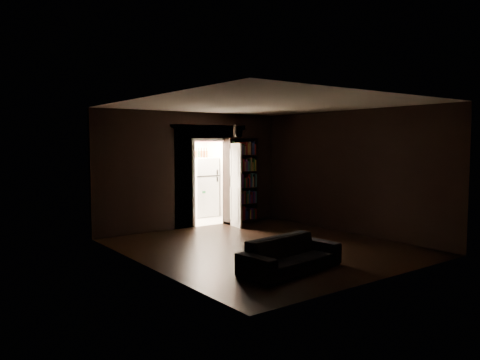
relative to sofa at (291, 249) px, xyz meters
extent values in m
plane|color=black|center=(0.74, 1.56, -0.35)|extent=(5.50, 5.50, 0.00)
cube|color=black|center=(-0.48, 4.36, 1.05)|extent=(2.55, 0.10, 2.80)
cube|color=black|center=(2.47, 4.36, 1.05)|extent=(1.55, 0.10, 2.80)
cube|color=black|center=(1.24, 4.36, 2.10)|extent=(0.90, 0.10, 0.70)
cube|color=black|center=(-1.76, 1.56, 1.05)|extent=(0.02, 5.50, 2.80)
cube|color=black|center=(3.24, 1.56, 1.05)|extent=(0.02, 5.50, 2.80)
cube|color=black|center=(0.74, -1.19, 1.05)|extent=(5.00, 0.02, 2.80)
cube|color=beige|center=(0.74, 1.56, 2.45)|extent=(5.00, 5.50, 0.02)
cube|color=white|center=(1.24, 4.30, 0.70)|extent=(1.04, 0.06, 2.17)
cube|color=beige|center=(1.24, 5.21, -0.40)|extent=(2.20, 1.80, 0.10)
cube|color=white|center=(1.24, 6.06, 0.85)|extent=(2.20, 0.10, 2.40)
cube|color=white|center=(0.19, 5.21, 0.85)|extent=(0.10, 1.60, 2.40)
cube|color=white|center=(2.29, 5.21, 0.85)|extent=(0.10, 1.60, 2.40)
cube|color=white|center=(1.24, 5.21, 2.10)|extent=(2.20, 1.80, 0.10)
cube|color=#C66A6F|center=(1.24, 6.00, 1.87)|extent=(2.00, 0.04, 0.26)
imported|color=black|center=(0.00, 0.00, 0.00)|extent=(1.91, 1.01, 0.70)
cube|color=black|center=(2.08, 4.15, 0.75)|extent=(0.94, 0.48, 2.20)
cube|color=white|center=(1.84, 5.67, 0.47)|extent=(0.83, 0.78, 1.65)
cube|color=white|center=(1.64, 3.87, 0.67)|extent=(0.19, 0.85, 2.05)
cube|color=silver|center=(1.90, 4.16, 2.01)|extent=(0.13, 0.13, 0.33)
cube|color=black|center=(1.77, 5.69, 1.43)|extent=(0.67, 0.12, 0.27)
camera|label=1|loc=(-5.07, -5.47, 1.70)|focal=35.00mm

